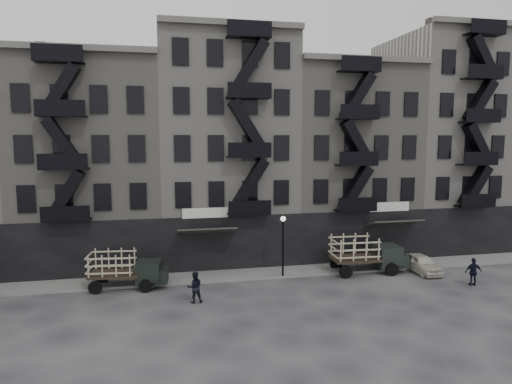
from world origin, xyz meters
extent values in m
plane|color=#38383A|center=(0.00, 0.00, 0.00)|extent=(140.00, 140.00, 0.00)
cube|color=slate|center=(0.00, 3.75, 0.07)|extent=(55.00, 2.50, 0.15)
cube|color=gray|center=(-10.00, 10.00, 7.50)|extent=(10.00, 10.00, 15.00)
cube|color=black|center=(-10.00, 5.05, 2.00)|extent=(10.00, 0.35, 4.00)
cube|color=#595651|center=(-10.00, 4.85, 15.20)|extent=(10.00, 0.50, 0.40)
cube|color=#4C4744|center=(-13.00, 10.00, 15.60)|extent=(0.70, 0.70, 1.20)
cube|color=#4C4744|center=(-7.50, 10.00, 15.60)|extent=(0.70, 0.70, 1.20)
cube|color=#A6A198|center=(0.00, 10.00, 8.50)|extent=(10.00, 10.00, 17.00)
cube|color=black|center=(0.00, 5.05, 2.00)|extent=(10.00, 0.35, 4.00)
cube|color=#595651|center=(0.00, 4.85, 17.20)|extent=(10.00, 0.50, 0.40)
cube|color=#4C4744|center=(-3.00, 10.00, 17.60)|extent=(0.70, 0.70, 1.20)
cube|color=#4C4744|center=(2.50, 10.00, 17.60)|extent=(0.70, 0.70, 1.20)
cube|color=gray|center=(10.00, 10.00, 7.50)|extent=(10.00, 10.00, 15.00)
cube|color=black|center=(10.00, 5.05, 2.00)|extent=(10.00, 0.35, 4.00)
cube|color=#595651|center=(10.00, 4.85, 15.20)|extent=(10.00, 0.50, 0.40)
cube|color=#4C4744|center=(7.00, 10.00, 15.60)|extent=(0.70, 0.70, 1.20)
cube|color=#4C4744|center=(12.50, 10.00, 15.60)|extent=(0.70, 0.70, 1.20)
cube|color=#A6A198|center=(20.00, 10.00, 9.00)|extent=(10.00, 10.00, 18.00)
cube|color=black|center=(20.00, 5.05, 2.00)|extent=(10.00, 0.35, 4.00)
cube|color=#595651|center=(20.00, 4.85, 18.20)|extent=(10.00, 0.50, 0.40)
cube|color=#4C4744|center=(17.00, 10.00, 18.60)|extent=(0.70, 0.70, 1.20)
cube|color=#4C4744|center=(22.50, 10.00, 18.60)|extent=(0.70, 0.70, 1.20)
cylinder|color=black|center=(3.00, 2.60, 2.00)|extent=(0.14, 0.14, 4.00)
sphere|color=silver|center=(3.00, 2.60, 4.10)|extent=(0.36, 0.36, 0.36)
cube|color=black|center=(-7.98, 2.66, 0.96)|extent=(3.29, 2.15, 0.16)
cube|color=black|center=(-5.89, 2.43, 1.05)|extent=(1.63, 1.79, 1.37)
cube|color=black|center=(-5.07, 2.35, 0.78)|extent=(0.87, 1.44, 0.82)
cylinder|color=black|center=(-6.07, 1.53, 0.41)|extent=(0.84, 0.29, 0.82)
cylinder|color=black|center=(-5.88, 3.35, 0.41)|extent=(0.84, 0.29, 0.82)
cylinder|color=black|center=(-9.08, 1.86, 0.41)|extent=(0.84, 0.29, 0.82)
cylinder|color=black|center=(-8.88, 3.68, 0.41)|extent=(0.84, 0.29, 0.82)
cube|color=black|center=(8.36, 2.63, 1.06)|extent=(3.52, 2.18, 0.18)
cube|color=black|center=(10.68, 2.52, 1.16)|extent=(1.70, 1.89, 1.51)
cube|color=black|center=(11.59, 2.48, 0.86)|extent=(0.88, 1.55, 0.91)
cylinder|color=black|center=(10.53, 1.52, 0.45)|extent=(0.92, 0.26, 0.91)
cylinder|color=black|center=(10.63, 3.53, 0.45)|extent=(0.92, 0.26, 0.91)
cylinder|color=black|center=(7.21, 1.67, 0.45)|extent=(0.92, 0.26, 0.91)
cylinder|color=black|center=(7.30, 3.69, 0.45)|extent=(0.92, 0.26, 0.91)
imported|color=beige|center=(13.00, 1.92, 0.64)|extent=(1.62, 3.81, 1.28)
imported|color=black|center=(-3.22, -0.84, 0.93)|extent=(0.93, 0.74, 1.85)
imported|color=black|center=(14.64, -1.47, 0.91)|extent=(1.13, 0.62, 1.82)
camera|label=1|loc=(-5.00, -26.56, 9.55)|focal=32.00mm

